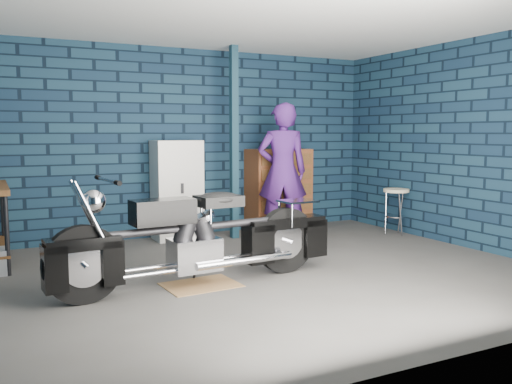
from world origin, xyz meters
TOP-DOWN VIEW (x-y plane):
  - ground at (0.00, 0.00)m, footprint 6.00×6.00m
  - room_walls at (0.00, 0.55)m, footprint 6.02×5.01m
  - support_post at (0.55, 1.95)m, footprint 0.10×0.10m
  - drip_mat at (-0.75, -0.12)m, footprint 0.75×0.58m
  - motorcycle at (-0.75, -0.12)m, footprint 2.55×0.85m
  - person at (1.16, 1.64)m, footprint 0.82×0.68m
  - locker at (-0.21, 2.23)m, footprint 0.65×0.46m
  - tool_chest at (1.43, 2.23)m, footprint 0.94×0.52m
  - shop_stool at (2.77, 1.10)m, footprint 0.47×0.47m

SIDE VIEW (x-z plane):
  - ground at x=0.00m, z-range 0.00..0.00m
  - drip_mat at x=-0.75m, z-range 0.00..0.01m
  - shop_stool at x=2.77m, z-range 0.00..0.68m
  - motorcycle at x=-0.75m, z-range 0.00..1.10m
  - tool_chest at x=1.43m, z-range 0.00..1.25m
  - locker at x=-0.21m, z-range 0.00..1.39m
  - person at x=1.16m, z-range 0.00..1.91m
  - support_post at x=0.55m, z-range 0.00..2.70m
  - room_walls at x=0.00m, z-range 0.55..3.26m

